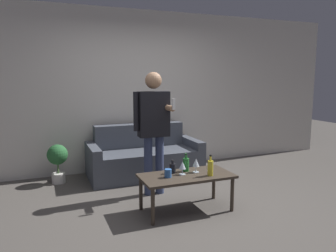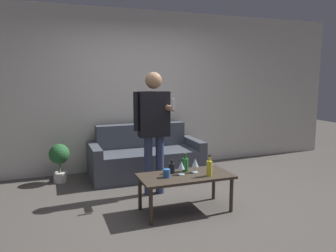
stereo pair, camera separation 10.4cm
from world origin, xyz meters
name	(u,v)px [view 2 (the right image)]	position (x,y,z in m)	size (l,w,h in m)	color
ground_plane	(180,210)	(0.00, 0.00, 0.00)	(16.00, 16.00, 0.00)	#514C47
wall_back	(136,91)	(0.00, 2.01, 1.35)	(8.00, 0.06, 2.70)	silver
couch	(145,157)	(0.01, 1.52, 0.29)	(1.78, 0.84, 0.81)	#474C56
coffee_table	(185,179)	(0.05, -0.04, 0.39)	(1.10, 0.54, 0.44)	#3D3328
bottle_orange	(172,168)	(-0.08, 0.08, 0.51)	(0.08, 0.08, 0.16)	black
bottle_green	(185,164)	(0.11, 0.10, 0.53)	(0.08, 0.08, 0.22)	#23752D
bottle_dark	(209,168)	(0.29, -0.18, 0.54)	(0.07, 0.07, 0.25)	yellow
wine_glass_near	(181,166)	(0.01, -0.02, 0.55)	(0.08, 0.08, 0.16)	silver
wine_glass_far	(195,163)	(0.20, 0.01, 0.56)	(0.08, 0.08, 0.17)	silver
cup_on_table	(167,173)	(-0.19, -0.05, 0.49)	(0.08, 0.08, 0.10)	#3366B2
person_standing_front	(154,123)	(-0.12, 0.64, 0.98)	(0.48, 0.42, 1.65)	navy
potted_plant	(59,158)	(-1.31, 1.61, 0.38)	(0.30, 0.30, 0.59)	silver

